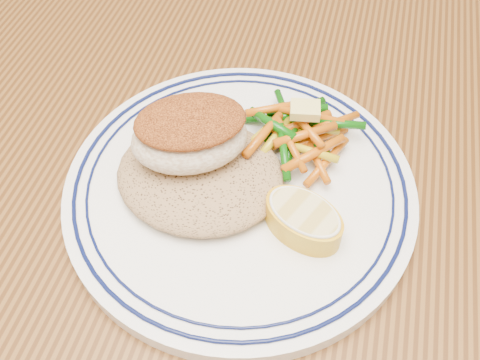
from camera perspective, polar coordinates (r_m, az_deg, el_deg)
name	(u,v)px	position (r m, az deg, el deg)	size (l,w,h in m)	color
dining_table	(217,246)	(0.52, -2.49, -7.04)	(1.50, 0.90, 0.75)	#48280E
plate	(240,188)	(0.43, 0.00, -0.86)	(0.28, 0.28, 0.02)	white
rice_pilaf	(200,172)	(0.42, -4.28, 0.88)	(0.13, 0.12, 0.03)	olive
fish_fillet	(190,134)	(0.40, -5.38, 4.92)	(0.11, 0.10, 0.04)	#EFDFC5
vegetable_pile	(297,132)	(0.44, 6.09, 5.16)	(0.11, 0.10, 0.03)	#0C4D09
butter_pat	(305,110)	(0.44, 6.96, 7.43)	(0.02, 0.02, 0.01)	#EEDD74
lemon_wedge	(303,219)	(0.39, 6.77, -4.14)	(0.08, 0.08, 0.02)	gold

